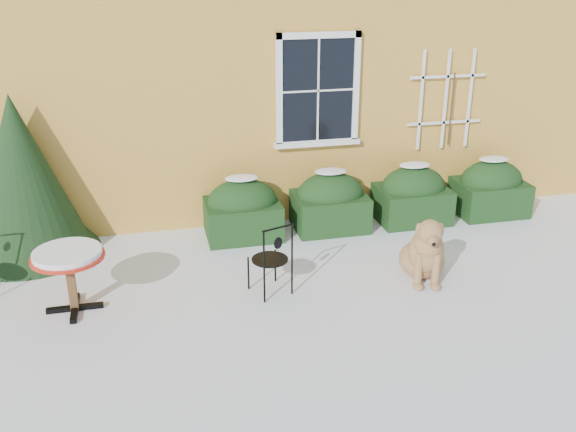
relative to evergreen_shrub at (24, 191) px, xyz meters
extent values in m
plane|color=white|center=(3.19, -2.69, -0.88)|extent=(80.00, 80.00, 0.00)
cube|color=black|center=(4.09, 0.27, 1.10)|extent=(1.05, 0.03, 1.45)
cube|color=white|center=(4.09, 0.26, 1.87)|extent=(1.23, 0.06, 0.09)
cube|color=white|center=(4.09, 0.26, 0.33)|extent=(1.23, 0.06, 0.09)
cube|color=white|center=(3.52, 0.26, 1.10)|extent=(0.09, 0.06, 1.63)
cube|color=white|center=(4.66, 0.26, 1.10)|extent=(0.09, 0.06, 1.63)
cube|color=white|center=(4.09, 0.25, 1.10)|extent=(0.02, 0.02, 1.45)
cube|color=white|center=(4.09, 0.25, 1.10)|extent=(1.05, 0.02, 0.02)
cube|color=white|center=(4.09, 0.26, 0.32)|extent=(1.29, 0.14, 0.07)
cube|color=white|center=(5.69, 0.25, 0.87)|extent=(0.04, 0.03, 1.50)
cube|color=white|center=(6.09, 0.25, 0.87)|extent=(0.04, 0.03, 1.50)
cube|color=white|center=(6.49, 0.25, 0.87)|extent=(0.04, 0.03, 1.50)
cube|color=white|center=(6.09, 0.25, 0.52)|extent=(1.20, 0.03, 0.04)
cube|color=white|center=(6.09, 0.25, 1.22)|extent=(1.20, 0.03, 0.04)
cylinder|color=#472D19|center=(6.19, 0.23, 0.72)|extent=(0.02, 0.02, 1.10)
cube|color=black|center=(2.89, -0.14, -0.61)|extent=(1.05, 0.80, 0.52)
ellipsoid|color=black|center=(2.89, -0.14, -0.35)|extent=(1.00, 0.72, 0.67)
ellipsoid|color=white|center=(2.89, -0.14, 0.01)|extent=(0.47, 0.32, 0.06)
cube|color=black|center=(4.19, -0.14, -0.61)|extent=(1.05, 0.80, 0.52)
ellipsoid|color=black|center=(4.19, -0.14, -0.35)|extent=(1.00, 0.72, 0.67)
ellipsoid|color=white|center=(4.19, -0.14, 0.01)|extent=(0.47, 0.32, 0.06)
cube|color=black|center=(5.49, -0.14, -0.61)|extent=(1.05, 0.80, 0.52)
ellipsoid|color=black|center=(5.49, -0.14, -0.35)|extent=(1.00, 0.72, 0.67)
ellipsoid|color=white|center=(5.49, -0.14, 0.01)|extent=(0.47, 0.32, 0.06)
cube|color=black|center=(6.79, -0.14, -0.61)|extent=(1.05, 0.80, 0.52)
ellipsoid|color=black|center=(6.79, -0.14, -0.35)|extent=(1.00, 0.72, 0.67)
ellipsoid|color=white|center=(6.79, -0.14, 0.01)|extent=(0.47, 0.32, 0.06)
cone|color=black|center=(0.00, 0.00, -0.36)|extent=(1.80, 1.80, 1.04)
cone|color=black|center=(0.00, 0.00, 0.21)|extent=(1.61, 1.61, 2.18)
cube|color=black|center=(0.67, -1.76, -0.85)|extent=(0.63, 0.07, 0.05)
cube|color=black|center=(0.67, -1.76, -0.85)|extent=(0.07, 0.63, 0.05)
cube|color=brown|center=(0.67, -1.76, -0.54)|extent=(0.09, 0.09, 0.68)
cylinder|color=red|center=(0.67, -1.76, -0.20)|extent=(0.81, 0.81, 0.04)
cylinder|color=white|center=(0.67, -1.76, -0.16)|extent=(0.75, 0.75, 0.06)
cylinder|color=black|center=(3.05, -1.60, -0.66)|extent=(0.02, 0.02, 0.43)
cylinder|color=black|center=(2.69, -1.73, -0.66)|extent=(0.02, 0.02, 0.43)
cylinder|color=black|center=(3.18, -1.96, -0.66)|extent=(0.02, 0.02, 0.43)
cylinder|color=black|center=(2.82, -2.09, -0.66)|extent=(0.02, 0.02, 0.43)
cylinder|color=black|center=(2.94, -1.84, -0.45)|extent=(0.44, 0.44, 0.02)
cylinder|color=black|center=(3.18, -1.96, -0.21)|extent=(0.02, 0.02, 0.48)
cylinder|color=black|center=(2.82, -2.09, -0.21)|extent=(0.02, 0.02, 0.48)
cylinder|color=black|center=(3.00, -2.02, 0.03)|extent=(0.40, 0.16, 0.02)
ellipsoid|color=black|center=(3.00, -2.02, -0.16)|extent=(0.12, 0.06, 0.15)
ellipsoid|color=#AF7F4E|center=(4.89, -1.85, -0.67)|extent=(0.71, 0.75, 0.46)
ellipsoid|color=#AF7F4E|center=(4.84, -2.05, -0.46)|extent=(0.52, 0.49, 0.58)
sphere|color=#AF7F4E|center=(4.83, -2.11, -0.33)|extent=(0.36, 0.36, 0.36)
cylinder|color=#AF7F4E|center=(4.71, -2.17, -0.65)|extent=(0.09, 0.09, 0.46)
cylinder|color=#AF7F4E|center=(4.91, -2.22, -0.65)|extent=(0.09, 0.09, 0.46)
ellipsoid|color=#AF7F4E|center=(4.69, -2.22, -0.83)|extent=(0.13, 0.16, 0.08)
ellipsoid|color=#AF7F4E|center=(4.90, -2.27, -0.83)|extent=(0.13, 0.16, 0.08)
cylinder|color=#AF7F4E|center=(4.83, -2.12, -0.27)|extent=(0.27, 0.30, 0.25)
sphere|color=#AF7F4E|center=(4.81, -2.17, -0.14)|extent=(0.30, 0.30, 0.30)
ellipsoid|color=#AF7F4E|center=(4.78, -2.30, -0.18)|extent=(0.19, 0.26, 0.13)
sphere|color=black|center=(4.75, -2.40, -0.19)|extent=(0.05, 0.05, 0.05)
ellipsoid|color=#AF7F4E|center=(4.70, -2.10, -0.14)|extent=(0.10, 0.12, 0.19)
ellipsoid|color=#AF7F4E|center=(4.95, -2.16, -0.14)|extent=(0.10, 0.12, 0.19)
cylinder|color=#AF7F4E|center=(5.13, -1.67, -0.81)|extent=(0.18, 0.38, 0.08)
camera|label=1|loc=(1.57, -8.55, 2.91)|focal=40.00mm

